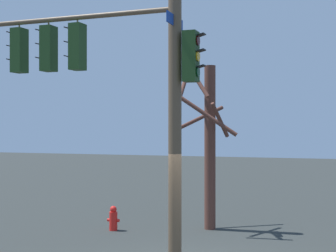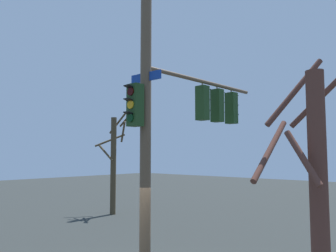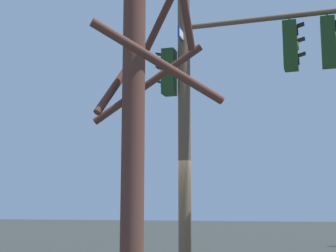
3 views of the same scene
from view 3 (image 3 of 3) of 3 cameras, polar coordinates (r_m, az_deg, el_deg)
The scene contains 2 objects.
main_signal_pole_assembly at distance 11.74m, azimuth 6.44°, elevation 8.94°, with size 5.85×3.84×9.68m.
bare_tree_across_street at distance 7.20m, azimuth -3.52°, elevation 0.94°, with size 2.38×2.41×5.39m.
Camera 3 is at (-3.13, 11.06, 1.46)m, focal length 52.65 mm.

